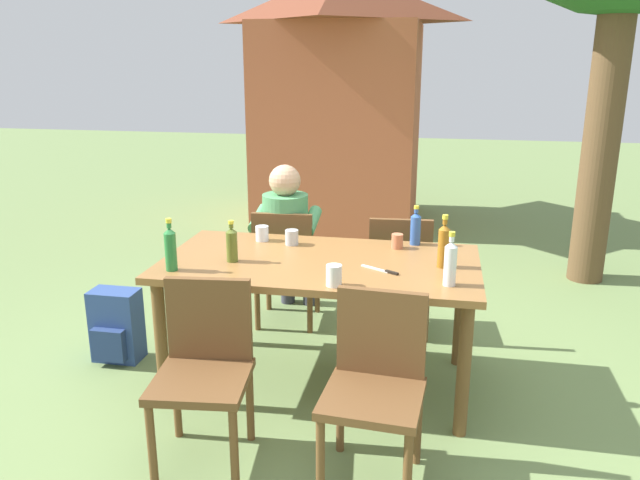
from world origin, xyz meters
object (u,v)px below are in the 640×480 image
at_px(dining_table, 320,274).
at_px(brick_kiosk, 340,95).
at_px(bottle_green, 170,248).
at_px(backpack_by_near_side, 116,327).
at_px(chair_far_left, 286,261).
at_px(bottle_blue, 416,228).
at_px(cup_white, 334,275).
at_px(cup_terracotta, 397,241).
at_px(chair_near_left, 205,362).
at_px(chair_near_right, 376,378).
at_px(chair_far_right, 400,268).
at_px(cup_steel, 292,237).
at_px(cup_glass, 262,233).
at_px(bottle_clear, 450,262).
at_px(person_in_white_shirt, 288,235).
at_px(bottle_amber, 444,245).
at_px(bottle_olive, 232,244).
at_px(table_knife, 382,270).

relative_size(dining_table, brick_kiosk, 0.64).
height_order(bottle_green, backpack_by_near_side, bottle_green).
bearing_deg(backpack_by_near_side, chair_far_left, 38.07).
bearing_deg(brick_kiosk, bottle_green, -93.14).
relative_size(bottle_blue, cup_white, 2.23).
bearing_deg(cup_terracotta, chair_near_left, -127.09).
distance_m(cup_white, brick_kiosk, 4.44).
bearing_deg(chair_near_right, chair_far_right, 90.02).
xyz_separation_m(cup_terracotta, brick_kiosk, (-0.94, 3.63, 0.65)).
distance_m(chair_far_left, cup_steel, 0.63).
relative_size(chair_far_right, cup_steel, 9.36).
relative_size(cup_glass, brick_kiosk, 0.03).
relative_size(cup_glass, backpack_by_near_side, 0.20).
bearing_deg(cup_terracotta, bottle_clear, -62.59).
height_order(person_in_white_shirt, bottle_green, person_in_white_shirt).
relative_size(bottle_blue, cup_steel, 2.65).
xyz_separation_m(bottle_green, bottle_amber, (1.45, 0.33, 0.00)).
bearing_deg(bottle_green, bottle_amber, 12.98).
relative_size(bottle_green, cup_terracotta, 3.28).
distance_m(chair_far_right, bottle_blue, 0.54).
distance_m(chair_far_left, chair_far_right, 0.81).
relative_size(bottle_olive, cup_glass, 2.53).
xyz_separation_m(person_in_white_shirt, cup_glass, (-0.03, -0.57, 0.17)).
xyz_separation_m(chair_far_left, cup_white, (0.55, -1.17, 0.34)).
bearing_deg(bottle_clear, chair_near_left, -156.10).
distance_m(chair_near_right, cup_steel, 1.27).
relative_size(dining_table, bottle_clear, 6.37).
height_order(dining_table, cup_white, cup_white).
distance_m(dining_table, chair_near_left, 0.90).
bearing_deg(table_knife, bottle_olive, 179.33).
height_order(bottle_green, cup_terracotta, bottle_green).
relative_size(cup_steel, table_knife, 0.43).
xyz_separation_m(chair_near_right, person_in_white_shirt, (-0.81, 1.67, 0.17)).
distance_m(bottle_blue, cup_white, 0.90).
bearing_deg(cup_glass, person_in_white_shirt, 87.05).
xyz_separation_m(bottle_green, cup_glass, (0.33, 0.64, -0.08)).
bearing_deg(chair_far_right, bottle_blue, -73.26).
distance_m(chair_near_left, bottle_clear, 1.31).
bearing_deg(brick_kiosk, chair_near_left, -88.64).
height_order(bottle_green, brick_kiosk, brick_kiosk).
xyz_separation_m(chair_near_right, cup_terracotta, (0.01, 1.10, 0.33)).
distance_m(chair_far_left, chair_near_left, 1.56).
distance_m(chair_near_right, bottle_olive, 1.18).
xyz_separation_m(chair_near_right, brick_kiosk, (-0.94, 4.73, 0.98)).
distance_m(chair_far_left, bottle_olive, 0.98).
relative_size(chair_far_left, chair_far_right, 1.00).
height_order(cup_white, cup_steel, cup_white).
bearing_deg(brick_kiosk, chair_near_right, -78.80).
height_order(bottle_clear, cup_terracotta, bottle_clear).
bearing_deg(dining_table, person_in_white_shirt, 114.48).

